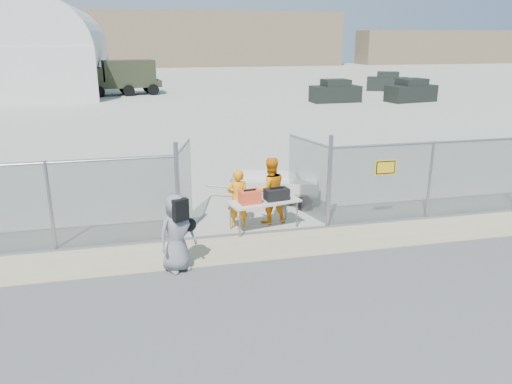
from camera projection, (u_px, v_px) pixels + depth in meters
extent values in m
plane|color=#454444|center=(276.00, 264.00, 11.34)|extent=(160.00, 160.00, 0.00)
cube|color=#A3A593|center=(167.00, 87.00, 50.39)|extent=(160.00, 80.00, 0.01)
cube|color=tan|center=(265.00, 246.00, 12.27)|extent=(44.00, 1.60, 0.01)
cube|color=#F14B29|center=(250.00, 197.00, 12.91)|extent=(0.58, 0.43, 0.34)
cube|color=black|center=(277.00, 194.00, 13.20)|extent=(0.68, 0.46, 0.30)
imported|color=orange|center=(238.00, 199.00, 13.29)|extent=(0.63, 0.45, 1.61)
imported|color=orange|center=(270.00, 191.00, 13.59)|extent=(0.96, 0.78, 1.85)
imported|color=slate|center=(177.00, 233.00, 10.79)|extent=(1.01, 0.87, 1.75)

